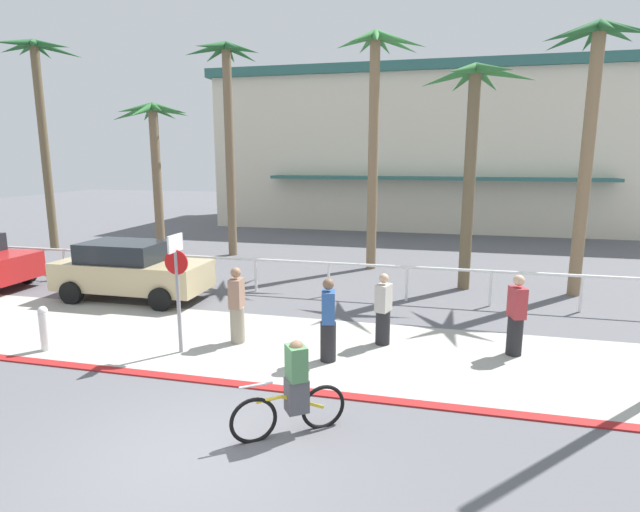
% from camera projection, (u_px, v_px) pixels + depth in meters
% --- Properties ---
extents(ground_plane, '(80.00, 80.00, 0.00)m').
position_uv_depth(ground_plane, '(338.00, 284.00, 16.65)').
color(ground_plane, '#5B5B60').
extents(sidewalk_strip, '(44.00, 4.00, 0.02)m').
position_uv_depth(sidewalk_strip, '(286.00, 347.00, 11.12)').
color(sidewalk_strip, '#ADAAA0').
rests_on(sidewalk_strip, ground).
extents(curb_paint, '(44.00, 0.24, 0.03)m').
position_uv_depth(curb_paint, '(253.00, 386.00, 9.21)').
color(curb_paint, maroon).
rests_on(curb_paint, ground).
extents(building_backdrop, '(25.80, 10.60, 9.00)m').
position_uv_depth(building_backdrop, '(436.00, 150.00, 30.97)').
color(building_backdrop, beige).
rests_on(building_backdrop, ground).
extents(rail_fence, '(27.89, 0.08, 1.04)m').
position_uv_depth(rail_fence, '(329.00, 268.00, 15.06)').
color(rail_fence, white).
rests_on(rail_fence, ground).
extents(stop_sign_bike_lane, '(0.52, 0.56, 2.56)m').
position_uv_depth(stop_sign_bike_lane, '(177.00, 277.00, 10.47)').
color(stop_sign_bike_lane, gray).
rests_on(stop_sign_bike_lane, ground).
extents(bollard_0, '(0.20, 0.20, 1.00)m').
position_uv_depth(bollard_0, '(44.00, 328.00, 10.81)').
color(bollard_0, white).
rests_on(bollard_0, ground).
extents(palm_tree_0, '(3.29, 3.47, 8.96)m').
position_uv_depth(palm_tree_0, '(40.00, 98.00, 21.56)').
color(palm_tree_0, brown).
rests_on(palm_tree_0, ground).
extents(palm_tree_1, '(3.36, 3.45, 6.21)m').
position_uv_depth(palm_tree_1, '(154.00, 139.00, 20.00)').
color(palm_tree_1, '#756047').
rests_on(palm_tree_1, ground).
extents(palm_tree_2, '(2.96, 3.74, 8.59)m').
position_uv_depth(palm_tree_2, '(227.00, 101.00, 20.27)').
color(palm_tree_2, '#756047').
rests_on(palm_tree_2, ground).
extents(palm_tree_3, '(3.17, 3.26, 8.42)m').
position_uv_depth(palm_tree_3, '(376.00, 91.00, 17.75)').
color(palm_tree_3, '#846B4C').
rests_on(palm_tree_3, ground).
extents(palm_tree_4, '(3.31, 3.04, 6.82)m').
position_uv_depth(palm_tree_4, '(474.00, 127.00, 15.04)').
color(palm_tree_4, brown).
rests_on(palm_tree_4, ground).
extents(palm_tree_5, '(3.09, 3.24, 7.83)m').
position_uv_depth(palm_tree_5, '(593.00, 92.00, 14.19)').
color(palm_tree_5, '#846B4C').
rests_on(palm_tree_5, ground).
extents(car_tan_1, '(4.40, 2.02, 1.69)m').
position_uv_depth(car_tan_1, '(131.00, 270.00, 14.74)').
color(car_tan_1, tan).
rests_on(car_tan_1, ground).
extents(cyclist_yellow_0, '(1.52, 1.10, 1.50)m').
position_uv_depth(cyclist_yellow_0, '(294.00, 390.00, 7.54)').
color(cyclist_yellow_0, black).
rests_on(cyclist_yellow_0, ground).
extents(pedestrian_0, '(0.38, 0.45, 1.75)m').
position_uv_depth(pedestrian_0, '(328.00, 324.00, 10.18)').
color(pedestrian_0, '#232326').
rests_on(pedestrian_0, ground).
extents(pedestrian_1, '(0.34, 0.42, 1.74)m').
position_uv_depth(pedestrian_1, '(237.00, 308.00, 11.21)').
color(pedestrian_1, gray).
rests_on(pedestrian_1, ground).
extents(pedestrian_2, '(0.40, 0.46, 1.74)m').
position_uv_depth(pedestrian_2, '(516.00, 319.00, 10.50)').
color(pedestrian_2, '#232326').
rests_on(pedestrian_2, ground).
extents(pedestrian_3, '(0.40, 0.46, 1.63)m').
position_uv_depth(pedestrian_3, '(383.00, 312.00, 11.12)').
color(pedestrian_3, '#232326').
rests_on(pedestrian_3, ground).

